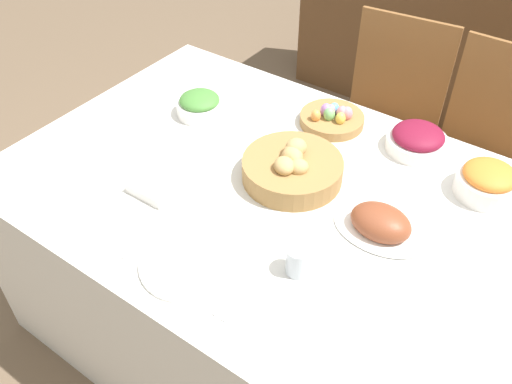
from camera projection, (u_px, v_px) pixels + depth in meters
ground_plane at (264, 326)px, 2.20m from camera, size 12.00×12.00×0.00m
dining_table at (266, 265)px, 1.94m from camera, size 1.64×1.14×0.77m
chair_far_center at (385, 120)px, 2.42m from camera, size 0.46×0.46×0.94m
chair_far_right at (481, 155)px, 2.23m from camera, size 0.43×0.43×0.94m
sideboard at (434, 36)px, 3.16m from camera, size 1.57×0.44×0.89m
bread_basket at (292, 168)px, 1.68m from camera, size 0.31×0.31×0.12m
egg_basket at (331, 118)px, 1.92m from camera, size 0.23×0.23×0.08m
ham_platter at (380, 224)px, 1.52m from camera, size 0.27×0.19×0.09m
beet_salad_bowl at (417, 140)px, 1.80m from camera, size 0.20×0.20×0.09m
green_salad_bowl at (200, 105)px, 1.95m from camera, size 0.17×0.17×0.08m
carrot_bowl at (488, 181)px, 1.62m from camera, size 0.19×0.19×0.10m
dinner_plate at (189, 263)px, 1.44m from camera, size 0.26×0.26×0.01m
fork at (146, 239)px, 1.51m from camera, size 0.01×0.18×0.00m
knife at (235, 291)px, 1.37m from camera, size 0.01×0.18×0.00m
spoon at (245, 297)px, 1.36m from camera, size 0.01×0.18×0.00m
drinking_cup at (298, 260)px, 1.40m from camera, size 0.07×0.07×0.08m
butter_dish at (152, 189)px, 1.64m from camera, size 0.14×0.09×0.03m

